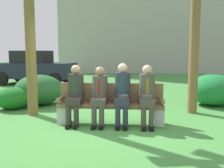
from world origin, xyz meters
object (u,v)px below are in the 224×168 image
object	(u,v)px
shrub_mid_lawn	(12,98)
parked_car_near	(35,68)
park_bench	(111,104)
seated_man_centerleft	(100,93)
seated_man_leftmost	(75,91)
seated_man_centerright	(122,91)
seated_man_rightmost	(147,92)
shrub_near_bench	(39,90)
shrub_far_lawn	(213,90)

from	to	relation	value
shrub_mid_lawn	parked_car_near	world-z (taller)	parked_car_near
park_bench	seated_man_centerleft	xyz separation A→B (m)	(-0.23, -0.13, 0.28)
seated_man_leftmost	parked_car_near	xyz separation A→B (m)	(-3.69, 6.93, 0.10)
seated_man_centerright	seated_man_rightmost	xyz separation A→B (m)	(0.53, -0.00, -0.02)
seated_man_leftmost	seated_man_centerright	world-z (taller)	seated_man_centerright
park_bench	seated_man_rightmost	xyz separation A→B (m)	(0.80, -0.13, 0.30)
seated_man_centerright	shrub_near_bench	xyz separation A→B (m)	(-2.65, 2.00, -0.29)
seated_man_leftmost	shrub_near_bench	bearing A→B (deg)	128.74
park_bench	parked_car_near	distance (m)	8.14
seated_man_leftmost	shrub_far_lawn	bearing A→B (deg)	32.82
seated_man_centerright	seated_man_rightmost	bearing A→B (deg)	-0.32
seated_man_centerright	shrub_far_lawn	world-z (taller)	seated_man_centerright
seated_man_leftmost	seated_man_rightmost	xyz separation A→B (m)	(1.58, -0.01, -0.00)
seated_man_leftmost	seated_man_rightmost	bearing A→B (deg)	-0.18
seated_man_rightmost	seated_man_centerright	bearing A→B (deg)	179.68
shrub_near_bench	shrub_mid_lawn	xyz separation A→B (m)	(-0.53, -0.65, -0.15)
park_bench	seated_man_centerright	world-z (taller)	seated_man_centerright
seated_man_centerright	parked_car_near	distance (m)	8.39
shrub_near_bench	shrub_far_lawn	size ratio (longest dim) A/B	0.98
park_bench	shrub_near_bench	xyz separation A→B (m)	(-2.38, 1.86, 0.02)
shrub_far_lawn	seated_man_rightmost	bearing A→B (deg)	-131.46
seated_man_leftmost	seated_man_centerright	bearing A→B (deg)	-0.12
shrub_mid_lawn	seated_man_leftmost	bearing A→B (deg)	-32.17
seated_man_centerright	shrub_mid_lawn	world-z (taller)	seated_man_centerright
seated_man_leftmost	parked_car_near	world-z (taller)	parked_car_near
seated_man_leftmost	parked_car_near	bearing A→B (deg)	118.05
park_bench	shrub_mid_lawn	bearing A→B (deg)	157.37
park_bench	seated_man_rightmost	size ratio (longest dim) A/B	1.78
seated_man_centerleft	seated_man_centerright	xyz separation A→B (m)	(0.50, 0.00, 0.03)
shrub_far_lawn	parked_car_near	bearing A→B (deg)	148.33
seated_man_centerright	seated_man_leftmost	bearing A→B (deg)	179.88
seated_man_centerright	shrub_near_bench	distance (m)	3.33
shrub_mid_lawn	seated_man_centerleft	bearing A→B (deg)	-26.68
seated_man_rightmost	seated_man_centerleft	bearing A→B (deg)	179.92
park_bench	seated_man_centerright	bearing A→B (deg)	-25.77
parked_car_near	seated_man_rightmost	bearing A→B (deg)	-52.75
shrub_far_lawn	parked_car_near	size ratio (longest dim) A/B	0.37
seated_man_centerleft	shrub_mid_lawn	size ratio (longest dim) A/B	1.30
shrub_far_lawn	shrub_mid_lawn	bearing A→B (deg)	-169.90
seated_man_centerleft	shrub_far_lawn	distance (m)	3.95
shrub_near_bench	seated_man_rightmost	bearing A→B (deg)	-32.14
park_bench	shrub_far_lawn	size ratio (longest dim) A/B	1.57
seated_man_centerright	parked_car_near	size ratio (longest dim) A/B	0.34
shrub_mid_lawn	parked_car_near	bearing A→B (deg)	105.59
seated_man_centerright	seated_man_centerleft	bearing A→B (deg)	-179.82
seated_man_centerright	shrub_far_lawn	distance (m)	3.56
shrub_near_bench	parked_car_near	bearing A→B (deg)	112.98
park_bench	shrub_mid_lawn	xyz separation A→B (m)	(-2.91, 1.21, -0.13)
shrub_near_bench	seated_man_centerright	bearing A→B (deg)	-37.03
shrub_near_bench	shrub_mid_lawn	bearing A→B (deg)	-129.23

